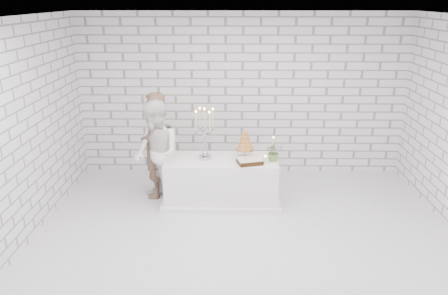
% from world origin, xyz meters
% --- Properties ---
extents(ground, '(6.00, 5.00, 0.01)m').
position_xyz_m(ground, '(0.00, 0.00, 0.00)').
color(ground, silver).
rests_on(ground, ground).
extents(ceiling, '(6.00, 5.00, 0.01)m').
position_xyz_m(ceiling, '(0.00, 0.00, 3.00)').
color(ceiling, white).
rests_on(ceiling, ground).
extents(wall_back, '(6.00, 0.01, 3.00)m').
position_xyz_m(wall_back, '(0.00, 2.50, 1.50)').
color(wall_back, white).
rests_on(wall_back, ground).
extents(wall_front, '(6.00, 0.01, 3.00)m').
position_xyz_m(wall_front, '(0.00, -2.50, 1.50)').
color(wall_front, white).
rests_on(wall_front, ground).
extents(wall_left, '(0.01, 5.00, 3.00)m').
position_xyz_m(wall_left, '(-3.00, 0.00, 1.50)').
color(wall_left, white).
rests_on(wall_left, ground).
extents(cake_table, '(1.80, 0.80, 0.75)m').
position_xyz_m(cake_table, '(-0.36, 1.13, 0.38)').
color(cake_table, white).
rests_on(cake_table, ground).
extents(groom, '(0.44, 0.66, 1.79)m').
position_xyz_m(groom, '(-1.48, 1.37, 0.89)').
color(groom, '#3E2B1F').
rests_on(groom, ground).
extents(bride, '(0.99, 1.06, 1.73)m').
position_xyz_m(bride, '(-1.38, 1.03, 0.87)').
color(bride, white).
rests_on(bride, ground).
extents(candelabra, '(0.41, 0.41, 0.85)m').
position_xyz_m(candelabra, '(-0.62, 1.13, 1.18)').
color(candelabra, '#A7A7B2').
rests_on(candelabra, cake_table).
extents(croquembouche, '(0.34, 0.34, 0.47)m').
position_xyz_m(croquembouche, '(0.02, 1.19, 0.98)').
color(croquembouche, '#9E5E2D').
rests_on(croquembouche, cake_table).
extents(chocolate_cake, '(0.43, 0.36, 0.08)m').
position_xyz_m(chocolate_cake, '(0.09, 0.93, 0.79)').
color(chocolate_cake, black).
rests_on(chocolate_cake, cake_table).
extents(pillar_candle, '(0.10, 0.10, 0.12)m').
position_xyz_m(pillar_candle, '(0.33, 0.93, 0.81)').
color(pillar_candle, white).
rests_on(pillar_candle, cake_table).
extents(extra_taper, '(0.06, 0.06, 0.32)m').
position_xyz_m(extra_taper, '(0.48, 1.26, 0.91)').
color(extra_taper, beige).
rests_on(extra_taper, cake_table).
extents(flowers, '(0.32, 0.29, 0.30)m').
position_xyz_m(flowers, '(0.48, 1.07, 0.90)').
color(flowers, '#3D6437').
rests_on(flowers, cake_table).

